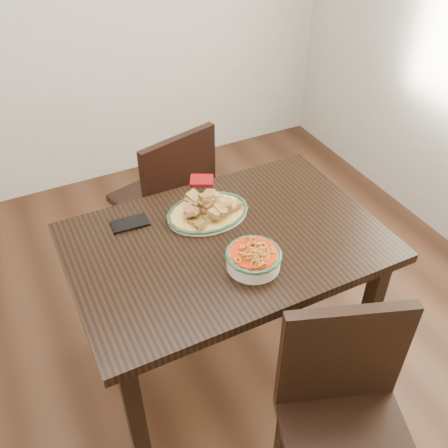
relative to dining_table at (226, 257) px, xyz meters
name	(u,v)px	position (x,y,z in m)	size (l,w,h in m)	color
floor	(195,358)	(-0.14, 0.05, -0.65)	(3.50, 3.50, 0.00)	#321B0F
dining_table	(226,257)	(0.00, 0.00, 0.00)	(1.21, 0.81, 0.75)	black
chair_far	(169,196)	(0.02, 0.69, -0.15)	(0.51, 0.51, 0.89)	black
chair_near	(345,413)	(0.08, -0.70, -0.15)	(0.54, 0.54, 0.89)	black
fish_plate	(207,206)	(0.00, 0.17, 0.14)	(0.34, 0.27, 0.11)	#EBE2C7
noodle_bowl	(254,257)	(0.02, -0.18, 0.14)	(0.21, 0.21, 0.08)	#EBE3C6
smartphone	(130,223)	(-0.31, 0.25, 0.10)	(0.15, 0.08, 0.01)	black
napkin	(202,180)	(0.08, 0.40, 0.10)	(0.10, 0.09, 0.01)	maroon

